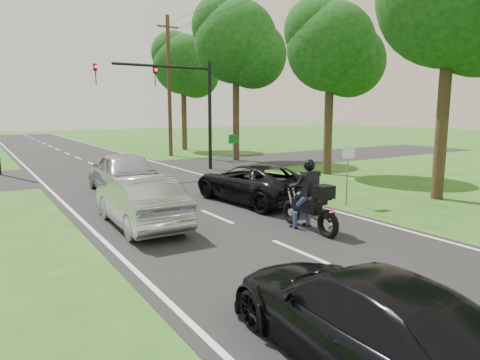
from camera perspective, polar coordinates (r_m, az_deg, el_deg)
name	(u,v)px	position (r m, az deg, el deg)	size (l,w,h in m)	color
ground	(299,252)	(10.39, 7.84, -9.48)	(140.00, 140.00, 0.00)	#2A5317
road	(149,188)	(18.91, -12.07, -1.06)	(8.00, 100.00, 0.01)	black
cross_road	(110,172)	(24.57, -16.96, 1.08)	(60.00, 7.00, 0.01)	black
motorcycle_rider	(311,203)	(11.98, 9.42, -3.03)	(0.67, 2.36, 2.03)	black
dark_suv	(252,182)	(15.70, 1.66, -0.32)	(2.33, 5.05, 1.40)	black
silver_sedan	(140,201)	(12.66, -13.20, -2.70)	(1.57, 4.51, 1.48)	#A8A7AC
silver_suv	(122,172)	(17.92, -15.49, 1.04)	(2.03, 5.03, 1.72)	#AEB1B7
dark_car_behind	(361,316)	(6.04, 15.89, -17.09)	(1.86, 4.57, 1.33)	black
traffic_signal	(179,95)	(23.60, -8.13, 11.13)	(6.38, 0.44, 6.00)	black
utility_pole_far	(169,86)	(32.11, -9.42, 12.27)	(1.60, 0.28, 10.00)	#4C3122
sign_white	(348,161)	(15.35, 14.24, 2.52)	(0.55, 0.07, 2.12)	slate
sign_green	(233,145)	(21.72, -0.90, 4.69)	(0.55, 0.07, 2.12)	slate
tree_row_b	(462,2)	(18.19, 27.53, 20.34)	(5.60, 5.43, 10.06)	#332316
tree_row_c	(337,52)	(23.12, 12.83, 16.26)	(4.80, 4.65, 8.76)	#332316
tree_row_d	(242,47)	(29.07, 0.25, 17.37)	(5.76, 5.58, 10.45)	#332316
tree_row_e	(187,68)	(37.03, -7.04, 14.62)	(5.28, 5.12, 9.61)	#332316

